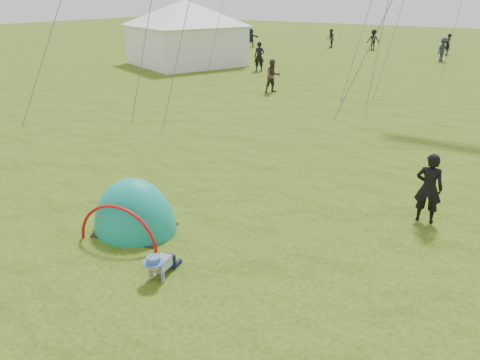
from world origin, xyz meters
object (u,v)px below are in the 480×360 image
Objects in this scene: crawling_toddler at (160,264)px; popup_tent at (136,230)px; event_marquee at (186,30)px; standing_adult at (429,188)px.

popup_tent is (-1.63, 0.98, -0.26)m from crawling_toddler.
event_marquee is (-14.83, 19.31, 2.27)m from popup_tent.
popup_tent is 24.45m from event_marquee.
crawling_toddler is 5.87m from standing_adult.
crawling_toddler is 0.29× the size of popup_tent.
standing_adult is at bearing -16.63° from event_marquee.
event_marquee is at bearing 118.00° from crawling_toddler.
crawling_toddler is at bearing -45.73° from popup_tent.
standing_adult is 25.12m from event_marquee.
event_marquee is at bearing -44.21° from standing_adult.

